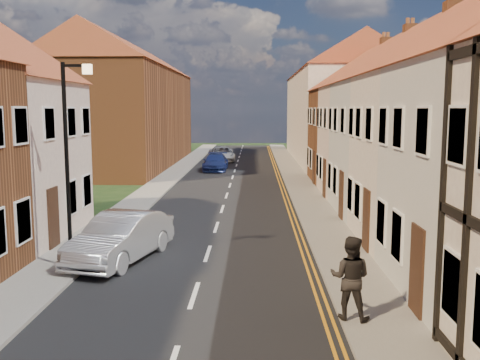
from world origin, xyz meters
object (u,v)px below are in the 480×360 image
object	(u,v)px
lamppost	(69,153)
car_distant	(221,154)
car_far	(216,162)
car_mid	(121,238)
pedestrian_right	(350,278)

from	to	relation	value
lamppost	car_distant	xyz separation A→B (m)	(2.31, 33.40, -2.86)
car_far	car_distant	world-z (taller)	car_distant
car_mid	car_far	distance (m)	25.11
car_far	car_distant	distance (m)	7.22
car_mid	pedestrian_right	xyz separation A→B (m)	(6.36, -4.80, 0.30)
lamppost	car_distant	distance (m)	33.60
car_mid	pedestrian_right	world-z (taller)	pedestrian_right
lamppost	car_distant	bearing A→B (deg)	86.04
lamppost	pedestrian_right	world-z (taller)	lamppost
car_mid	car_distant	bearing A→B (deg)	103.01
lamppost	car_mid	world-z (taller)	lamppost
lamppost	car_distant	size ratio (longest dim) A/B	1.23
car_mid	car_distant	size ratio (longest dim) A/B	0.95
car_mid	car_far	size ratio (longest dim) A/B	1.03
car_far	pedestrian_right	world-z (taller)	pedestrian_right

